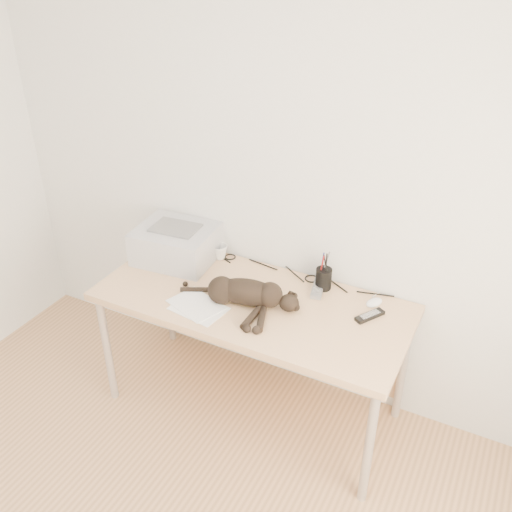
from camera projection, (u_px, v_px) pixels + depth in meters
The scene contains 11 objects.
wall_back at pixel (284, 172), 2.89m from camera, with size 3.50×3.50×0.00m, color silver.
desk at pixel (259, 312), 3.03m from camera, with size 1.60×0.70×0.74m.
printer at pixel (177, 243), 3.20m from camera, with size 0.46×0.40×0.20m.
papers at pixel (197, 306), 2.84m from camera, with size 0.33×0.26×0.01m.
cat at pixel (244, 293), 2.83m from camera, with size 0.64×0.31×0.14m.
mug at pixel (220, 252), 3.23m from camera, with size 0.09×0.09×0.08m, color white.
pen_cup at pixel (324, 278), 2.96m from camera, with size 0.08×0.08×0.21m.
remote_grey at pixel (318, 287), 2.97m from camera, with size 0.06×0.20×0.02m, color slate.
remote_black at pixel (370, 316), 2.76m from camera, with size 0.04×0.16×0.02m, color black.
mouse at pixel (374, 301), 2.86m from camera, with size 0.06×0.10×0.03m, color white.
cable_tangle at pixel (278, 270), 3.13m from camera, with size 1.36×0.08×0.01m, color black, non-canonical shape.
Camera 1 is at (1.10, -0.72, 2.41)m, focal length 40.00 mm.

